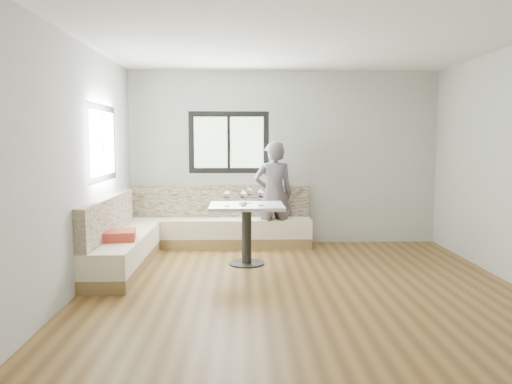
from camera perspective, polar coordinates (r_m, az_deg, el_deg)
The scene contains 9 objects.
room at distance 5.74m, azimuth 4.40°, elevation 3.15°, with size 5.01×5.01×2.81m.
banquette at distance 7.44m, azimuth -8.61°, elevation -4.63°, with size 2.90×2.80×0.95m.
table at distance 6.77m, azimuth -1.08°, elevation -3.18°, with size 1.01×0.79×0.82m.
person at distance 7.82m, azimuth 2.02°, elevation -0.32°, with size 0.61×0.40×1.67m, color #584F58.
olive_ramekin at distance 6.73m, azimuth -1.49°, elevation -1.27°, with size 0.11×0.11×0.04m.
wine_glass_a at distance 6.55m, azimuth -3.35°, elevation -0.38°, with size 0.09×0.09×0.21m.
wine_glass_b at distance 6.54m, azimuth -1.44°, elevation -0.38°, with size 0.09×0.09×0.21m.
wine_glass_c at distance 6.63m, azimuth 0.59°, elevation -0.29°, with size 0.09×0.09×0.21m.
wine_glass_d at distance 6.87m, azimuth -0.72°, elevation -0.07°, with size 0.09×0.09×0.21m.
Camera 1 is at (-0.66, -5.63, 1.70)m, focal length 35.00 mm.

